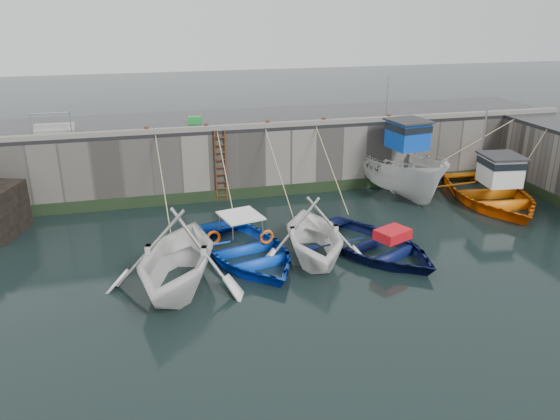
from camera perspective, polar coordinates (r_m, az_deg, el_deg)
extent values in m
plane|color=black|center=(16.21, 6.51, -10.04)|extent=(120.00, 120.00, 0.00)
cube|color=slate|center=(26.83, -2.79, 6.16)|extent=(30.00, 5.00, 3.00)
cube|color=black|center=(26.47, -2.85, 9.47)|extent=(30.00, 5.00, 0.16)
cube|color=slate|center=(24.19, -1.71, 8.84)|extent=(30.00, 0.30, 0.20)
cube|color=black|center=(24.81, -1.54, 1.93)|extent=(30.00, 0.08, 0.50)
cylinder|color=#3F1E0F|center=(23.99, -6.74, 4.52)|extent=(0.07, 0.07, 3.20)
cylinder|color=#3F1E0F|center=(24.05, -5.70, 4.60)|extent=(0.07, 0.07, 3.20)
cube|color=#3F1E0F|center=(24.41, -6.09, 1.50)|extent=(0.44, 0.06, 0.05)
cube|color=#3F1E0F|center=(24.31, -6.12, 2.24)|extent=(0.44, 0.06, 0.05)
cube|color=#3F1E0F|center=(24.20, -6.15, 2.98)|extent=(0.44, 0.06, 0.05)
cube|color=#3F1E0F|center=(24.10, -6.18, 3.72)|extent=(0.44, 0.06, 0.05)
cube|color=#3F1E0F|center=(24.01, -6.21, 4.48)|extent=(0.44, 0.06, 0.05)
cube|color=#3F1E0F|center=(23.92, -6.24, 5.23)|extent=(0.44, 0.06, 0.05)
cube|color=#3F1E0F|center=(23.83, -6.27, 6.00)|extent=(0.44, 0.06, 0.05)
cube|color=#3F1E0F|center=(23.75, -6.30, 6.77)|extent=(0.44, 0.06, 0.05)
cube|color=#3F1E0F|center=(23.68, -6.33, 7.54)|extent=(0.44, 0.06, 0.05)
imported|color=silver|center=(17.46, -10.56, -7.86)|extent=(5.99, 6.45, 2.78)
imported|color=blue|center=(19.00, -3.43, -5.04)|extent=(5.03, 6.20, 1.13)
imported|color=white|center=(19.05, 3.47, -4.98)|extent=(4.53, 5.08, 2.43)
imported|color=#0B1345|center=(19.67, 9.72, -4.38)|extent=(5.58, 6.36, 1.10)
imported|color=silver|center=(25.91, 12.08, 3.88)|extent=(3.47, 6.93, 2.56)
cube|color=#0C3FB8|center=(24.97, 13.18, 7.63)|extent=(1.61, 1.69, 1.20)
cube|color=black|center=(24.89, 13.25, 8.41)|extent=(1.68, 1.76, 0.28)
cube|color=#262628|center=(24.83, 13.31, 9.06)|extent=(1.84, 1.92, 0.08)
cylinder|color=#A5A8AD|center=(26.23, 11.03, 10.42)|extent=(0.08, 0.08, 3.00)
imported|color=orange|center=(25.91, 21.04, 1.54)|extent=(5.50, 7.14, 1.37)
cube|color=silver|center=(25.05, 22.03, 3.85)|extent=(1.58, 1.66, 1.20)
cube|color=black|center=(24.96, 22.14, 4.62)|extent=(1.64, 1.73, 0.28)
cube|color=#262628|center=(24.88, 22.23, 5.26)|extent=(1.80, 1.89, 0.08)
cylinder|color=#A5A8AD|center=(26.36, 20.47, 6.89)|extent=(0.08, 0.08, 3.00)
cube|color=green|center=(25.26, -8.90, 9.27)|extent=(0.63, 0.47, 0.33)
cylinder|color=#A5A8AD|center=(24.37, -24.56, 8.03)|extent=(0.05, 0.05, 1.00)
cylinder|color=#A5A8AD|center=(24.15, -21.04, 8.43)|extent=(0.05, 0.05, 1.00)
cylinder|color=#A5A8AD|center=(24.16, -22.96, 9.29)|extent=(1.50, 0.05, 0.05)
cube|color=gray|center=(24.81, -22.53, 7.55)|extent=(1.60, 0.35, 0.18)
cube|color=gray|center=(25.11, -22.50, 8.13)|extent=(1.60, 0.35, 0.18)
cylinder|color=#3F1E0F|center=(23.71, -13.76, 8.11)|extent=(0.18, 0.18, 0.28)
cylinder|color=#3F1E0F|center=(23.86, -7.70, 8.60)|extent=(0.18, 0.18, 0.28)
cylinder|color=#3F1E0F|center=(24.32, -1.30, 9.00)|extent=(0.18, 0.18, 0.28)
cylinder|color=#3F1E0F|center=(25.02, 4.58, 9.28)|extent=(0.18, 0.18, 0.28)
cylinder|color=#3F1E0F|center=(26.22, 11.31, 9.48)|extent=(0.18, 0.18, 0.28)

